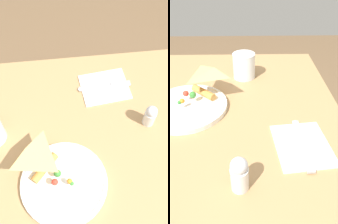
# 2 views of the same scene
# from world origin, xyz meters

# --- Properties ---
(ground_plane) EXTENTS (6.00, 6.00, 0.00)m
(ground_plane) POSITION_xyz_m (0.00, 0.00, 0.00)
(ground_plane) COLOR brown
(dining_table) EXTENTS (0.93, 0.82, 0.71)m
(dining_table) POSITION_xyz_m (0.00, 0.00, 0.60)
(dining_table) COLOR #A87F51
(dining_table) RESTS_ON ground_plane
(plate_pizza) EXTENTS (0.25, 0.25, 0.05)m
(plate_pizza) POSITION_xyz_m (0.03, 0.07, 0.72)
(plate_pizza) COLOR white
(plate_pizza) RESTS_ON dining_table
(napkin_folded) EXTENTS (0.18, 0.15, 0.00)m
(napkin_folded) POSITION_xyz_m (-0.15, -0.26, 0.71)
(napkin_folded) COLOR white
(napkin_folded) RESTS_ON dining_table
(butter_knife) EXTENTS (0.19, 0.02, 0.01)m
(butter_knife) POSITION_xyz_m (-0.15, -0.26, 0.71)
(butter_knife) COLOR #B2B2B7
(butter_knife) RESTS_ON napkin_folded
(salt_shaker) EXTENTS (0.04, 0.04, 0.09)m
(salt_shaker) POSITION_xyz_m (-0.26, -0.10, 0.75)
(salt_shaker) COLOR silver
(salt_shaker) RESTS_ON dining_table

